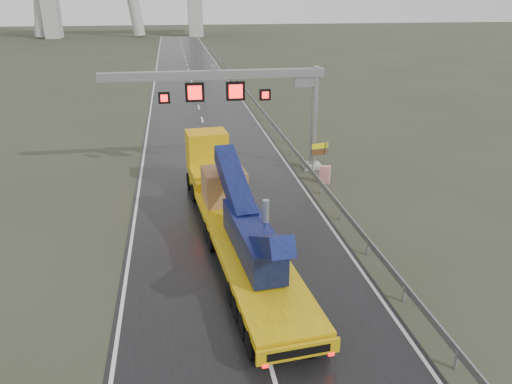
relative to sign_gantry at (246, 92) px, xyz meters
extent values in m
plane|color=#323626|center=(-2.10, -17.99, -5.61)|extent=(400.00, 400.00, 0.00)
cube|color=black|center=(-2.10, 22.01, -5.60)|extent=(11.00, 200.00, 0.02)
cube|color=#B1B1AD|center=(4.80, 0.01, -5.46)|extent=(1.20, 1.20, 0.30)
cylinder|color=gray|center=(4.80, 0.01, -2.01)|extent=(0.48, 0.48, 7.20)
cube|color=gray|center=(-2.10, 0.01, 1.19)|extent=(14.80, 0.55, 0.55)
cube|color=gray|center=(4.00, 0.01, 0.69)|extent=(1.40, 0.35, 0.90)
cube|color=gray|center=(-2.10, 0.01, 1.64)|extent=(0.35, 0.35, 0.35)
cube|color=black|center=(-3.40, -0.04, 0.09)|extent=(1.25, 0.25, 1.25)
cube|color=#FF0C0C|center=(-3.40, -0.18, 0.09)|extent=(0.90, 0.02, 0.90)
cube|color=black|center=(-0.70, -0.04, 0.09)|extent=(1.25, 0.25, 1.25)
cube|color=#FF0C0C|center=(-0.70, -0.18, 0.09)|extent=(0.90, 0.02, 0.90)
cube|color=black|center=(-5.40, -0.04, -0.21)|extent=(0.75, 0.25, 0.75)
cube|color=#FF0C0C|center=(-5.40, -0.18, -0.21)|extent=(0.54, 0.02, 0.54)
cube|color=black|center=(1.30, -0.04, -0.21)|extent=(0.75, 0.25, 0.75)
cube|color=#FF0C0C|center=(1.30, -0.18, -0.21)|extent=(0.54, 0.02, 0.54)
cube|color=#DEBD0C|center=(-1.92, -13.20, -4.57)|extent=(4.05, 14.11, 0.35)
cube|color=#DEBD0C|center=(-1.26, -20.28, -4.77)|extent=(2.88, 0.38, 0.55)
cube|color=black|center=(-1.26, -20.35, -4.77)|extent=(2.18, 0.22, 0.30)
cube|color=#FF0505|center=(-2.40, -20.45, -5.07)|extent=(0.22, 0.06, 0.12)
cube|color=#FF0505|center=(-0.12, -20.24, -5.07)|extent=(0.22, 0.06, 0.12)
cube|color=#DEBD0C|center=(-2.59, -5.88, -4.17)|extent=(2.68, 1.42, 0.50)
cube|color=#DEBD0C|center=(-2.74, -4.29, -4.42)|extent=(2.85, 3.21, 1.19)
cube|color=#DEBD0C|center=(-2.90, -2.51, -3.23)|extent=(2.66, 2.21, 2.58)
cube|color=black|center=(-2.99, -1.50, -2.93)|extent=(2.28, 0.26, 1.19)
cube|color=#10134A|center=(-1.82, -14.19, -3.62)|extent=(1.93, 6.07, 1.39)
cube|color=#10134A|center=(-2.14, -10.73, -2.43)|extent=(1.49, 5.54, 2.54)
cube|color=#10134A|center=(-1.60, -16.67, -2.73)|extent=(1.25, 4.00, 2.40)
cylinder|color=gray|center=(-1.23, -14.14, -2.73)|extent=(0.32, 0.32, 1.59)
cube|color=#926242|center=(-2.39, -8.06, -3.50)|extent=(2.38, 2.38, 1.79)
cylinder|color=black|center=(-1.51, -17.66, -5.12)|extent=(2.96, 1.25, 0.99)
cylinder|color=black|center=(-2.14, -10.73, -5.12)|extent=(2.96, 1.25, 0.99)
cylinder|color=black|center=(-2.88, -2.71, -5.07)|extent=(2.77, 1.33, 1.09)
cylinder|color=gray|center=(4.55, -1.07, -4.53)|extent=(0.07, 0.07, 2.16)
cylinder|color=gray|center=(5.44, -1.07, -4.53)|extent=(0.07, 0.07, 2.16)
cube|color=#F6F10C|center=(5.00, -1.07, -3.68)|extent=(1.24, 0.34, 0.36)
cube|color=#533317|center=(5.00, -1.07, -4.13)|extent=(1.24, 0.34, 0.40)
cube|color=red|center=(4.79, -3.16, -5.03)|extent=(0.78, 0.61, 1.17)
camera|label=1|loc=(-4.79, -33.07, 6.10)|focal=35.00mm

